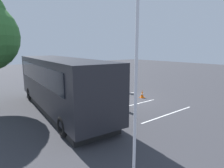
{
  "coord_description": "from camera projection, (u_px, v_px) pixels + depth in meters",
  "views": [
    {
      "loc": [
        -11.18,
        9.21,
        3.83
      ],
      "look_at": [
        0.47,
        0.29,
        1.1
      ],
      "focal_mm": 30.6,
      "sensor_mm": 36.0,
      "label": 1
    }
  ],
  "objects": [
    {
      "name": "ground_plane",
      "position": [
        119.0,
        98.0,
        14.93
      ],
      "size": [
        80.0,
        80.0,
        0.0
      ],
      "primitive_type": "plane",
      "color": "#38383D"
    },
    {
      "name": "tour_bus",
      "position": [
        60.0,
        85.0,
        11.77
      ],
      "size": [
        10.74,
        3.23,
        3.25
      ],
      "color": "#26262B",
      "rests_on": "ground_plane"
    },
    {
      "name": "spectator_far_left",
      "position": [
        117.0,
        92.0,
        12.29
      ],
      "size": [
        0.57,
        0.32,
        1.8
      ],
      "color": "black",
      "rests_on": "ground_plane"
    },
    {
      "name": "spectator_left",
      "position": [
        108.0,
        89.0,
        13.27
      ],
      "size": [
        0.58,
        0.34,
        1.74
      ],
      "color": "black",
      "rests_on": "ground_plane"
    },
    {
      "name": "spectator_centre",
      "position": [
        95.0,
        87.0,
        14.02
      ],
      "size": [
        0.58,
        0.34,
        1.79
      ],
      "color": "#473823",
      "rests_on": "ground_plane"
    },
    {
      "name": "spectator_right",
      "position": [
        85.0,
        85.0,
        14.9
      ],
      "size": [
        0.58,
        0.36,
        1.69
      ],
      "color": "black",
      "rests_on": "ground_plane"
    },
    {
      "name": "parked_motorcycle_silver",
      "position": [
        111.0,
        105.0,
        11.49
      ],
      "size": [
        2.05,
        0.58,
        0.99
      ],
      "color": "black",
      "rests_on": "ground_plane"
    },
    {
      "name": "stunt_motorcycle",
      "position": [
        122.0,
        80.0,
        17.13
      ],
      "size": [
        1.99,
        0.58,
        1.76
      ],
      "color": "black",
      "rests_on": "ground_plane"
    },
    {
      "name": "flagpole",
      "position": [
        135.0,
        69.0,
        4.64
      ],
      "size": [
        0.78,
        0.36,
        6.79
      ],
      "color": "silver",
      "rests_on": "ground_plane"
    },
    {
      "name": "traffic_cone",
      "position": [
        142.0,
        94.0,
        15.05
      ],
      "size": [
        0.34,
        0.34,
        0.63
      ],
      "color": "orange",
      "rests_on": "ground_plane"
    },
    {
      "name": "bay_line_a",
      "position": [
        169.0,
        114.0,
        11.29
      ],
      "size": [
        0.16,
        4.67,
        0.01
      ],
      "color": "white",
      "rests_on": "ground_plane"
    },
    {
      "name": "bay_line_b",
      "position": [
        136.0,
        104.0,
        13.39
      ],
      "size": [
        0.15,
        3.72,
        0.01
      ],
      "color": "white",
      "rests_on": "ground_plane"
    },
    {
      "name": "bay_line_c",
      "position": [
        113.0,
        96.0,
        15.49
      ],
      "size": [
        0.17,
        4.89,
        0.01
      ],
      "color": "white",
      "rests_on": "ground_plane"
    },
    {
      "name": "bay_line_d",
      "position": [
        95.0,
        91.0,
        17.59
      ],
      "size": [
        0.16,
        4.65,
        0.01
      ],
      "color": "white",
      "rests_on": "ground_plane"
    },
    {
      "name": "bay_line_e",
      "position": [
        81.0,
        86.0,
        19.69
      ],
      "size": [
        0.17,
        4.85,
        0.01
      ],
      "color": "white",
      "rests_on": "ground_plane"
    }
  ]
}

